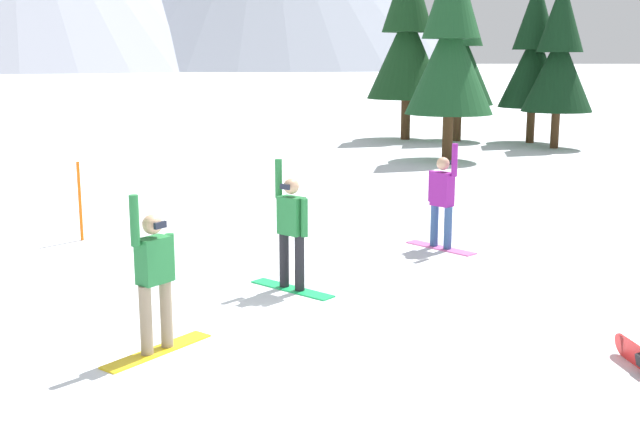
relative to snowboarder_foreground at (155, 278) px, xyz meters
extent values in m
plane|color=white|center=(1.86, 0.10, -0.94)|extent=(800.00, 800.00, 0.00)
cube|color=yellow|center=(0.00, 0.00, -0.92)|extent=(1.10, 1.44, 0.02)
cylinder|color=gray|center=(0.09, 0.13, -0.48)|extent=(0.15, 0.15, 0.85)
cylinder|color=gray|center=(-0.09, -0.13, -0.48)|extent=(0.15, 0.15, 0.85)
cube|color=#237238|center=(0.00, 0.00, 0.22)|extent=(0.42, 0.47, 0.56)
cylinder|color=#237238|center=(0.15, 0.22, 0.21)|extent=(0.11, 0.11, 0.58)
cylinder|color=#237238|center=(-0.15, -0.21, 0.75)|extent=(0.11, 0.11, 0.60)
sphere|color=tan|center=(0.00, 0.00, 0.66)|extent=(0.24, 0.24, 0.24)
cube|color=black|center=(0.12, -0.08, 0.67)|extent=(0.13, 0.16, 0.08)
cube|color=#19B259|center=(1.42, 2.68, -0.92)|extent=(1.38, 1.14, 0.02)
cylinder|color=black|center=(1.54, 2.58, -0.48)|extent=(0.15, 0.15, 0.86)
cylinder|color=black|center=(1.29, 2.78, -0.48)|extent=(0.15, 0.15, 0.86)
cube|color=#237238|center=(1.42, 2.68, 0.24)|extent=(0.46, 0.43, 0.58)
cylinder|color=#237238|center=(1.62, 2.52, 0.24)|extent=(0.11, 0.11, 0.58)
cylinder|color=#237238|center=(1.21, 2.84, 0.78)|extent=(0.11, 0.11, 0.60)
sphere|color=tan|center=(1.42, 2.68, 0.69)|extent=(0.24, 0.24, 0.24)
cube|color=black|center=(1.33, 2.57, 0.70)|extent=(0.16, 0.13, 0.08)
cube|color=pink|center=(3.98, 5.47, -0.92)|extent=(1.25, 1.23, 0.02)
cylinder|color=#335184|center=(3.87, 5.58, -0.51)|extent=(0.15, 0.15, 0.79)
cylinder|color=#335184|center=(4.10, 5.36, -0.51)|extent=(0.15, 0.15, 0.79)
cube|color=#8C1E8C|center=(3.98, 5.47, 0.20)|extent=(0.45, 0.45, 0.63)
cylinder|color=#8C1E8C|center=(3.79, 5.65, 0.22)|extent=(0.11, 0.11, 0.58)
cylinder|color=#8C1E8C|center=(4.17, 5.29, 0.76)|extent=(0.11, 0.11, 0.60)
sphere|color=tan|center=(3.98, 5.47, 0.67)|extent=(0.24, 0.24, 0.24)
cube|color=black|center=(4.08, 5.57, 0.68)|extent=(0.15, 0.15, 0.08)
cylinder|color=red|center=(5.60, 0.12, -0.79)|extent=(0.14, 0.31, 0.30)
cylinder|color=orange|center=(-2.99, 5.80, -0.16)|extent=(0.06, 0.06, 1.55)
cylinder|color=#472D19|center=(4.44, 25.36, -0.05)|extent=(0.40, 0.40, 1.77)
cone|color=#143819|center=(4.44, 25.36, 2.72)|extent=(3.38, 3.38, 3.77)
cylinder|color=#472D19|center=(9.58, 24.25, -0.19)|extent=(0.34, 0.34, 1.49)
cone|color=black|center=(9.58, 24.25, 2.13)|extent=(2.78, 2.78, 3.16)
cone|color=black|center=(9.58, 24.25, 4.35)|extent=(1.81, 1.81, 2.90)
cylinder|color=#472D19|center=(10.12, 22.28, -0.21)|extent=(0.33, 0.33, 1.44)
cone|color=black|center=(10.12, 22.28, 2.04)|extent=(2.72, 2.72, 3.06)
cone|color=black|center=(10.12, 22.28, 4.18)|extent=(1.77, 1.77, 2.81)
cylinder|color=#472D19|center=(5.49, 18.35, -0.13)|extent=(0.37, 0.37, 1.61)
cone|color=#194723|center=(5.49, 18.35, 2.38)|extent=(3.01, 3.01, 3.42)
cylinder|color=#472D19|center=(6.61, 24.85, -0.16)|extent=(0.35, 0.35, 1.55)
cone|color=#194723|center=(6.61, 24.85, 2.26)|extent=(2.94, 2.94, 3.29)
cone|color=#194723|center=(6.61, 24.85, 4.56)|extent=(1.91, 1.91, 3.02)
camera|label=1|loc=(2.43, -8.92, 2.60)|focal=43.94mm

